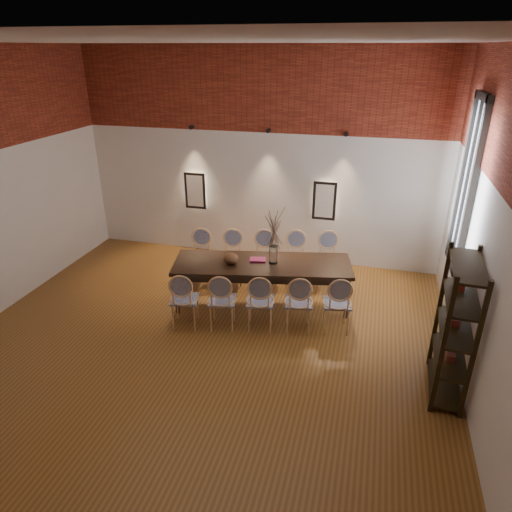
% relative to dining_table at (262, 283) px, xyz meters
% --- Properties ---
extents(floor, '(7.00, 7.00, 0.02)m').
position_rel_dining_table_xyz_m(floor, '(-0.55, -1.62, -0.39)').
color(floor, brown).
rests_on(floor, ground).
extents(ceiling, '(7.00, 7.00, 0.02)m').
position_rel_dining_table_xyz_m(ceiling, '(-0.55, -1.62, 3.63)').
color(ceiling, silver).
rests_on(ceiling, ground).
extents(wall_back, '(7.00, 0.10, 4.00)m').
position_rel_dining_table_xyz_m(wall_back, '(-0.55, 1.93, 1.62)').
color(wall_back, silver).
rests_on(wall_back, ground).
extents(wall_right, '(0.10, 7.00, 4.00)m').
position_rel_dining_table_xyz_m(wall_right, '(3.00, -1.62, 1.62)').
color(wall_right, silver).
rests_on(wall_right, ground).
extents(brick_band_back, '(7.00, 0.02, 1.50)m').
position_rel_dining_table_xyz_m(brick_band_back, '(-0.55, 1.86, 2.88)').
color(brick_band_back, maroon).
rests_on(brick_band_back, ground).
extents(niche_left, '(0.36, 0.06, 0.66)m').
position_rel_dining_table_xyz_m(niche_left, '(-1.85, 1.83, 0.93)').
color(niche_left, '#FFEAC6').
rests_on(niche_left, wall_back).
extents(niche_right, '(0.36, 0.06, 0.66)m').
position_rel_dining_table_xyz_m(niche_right, '(0.75, 1.83, 0.93)').
color(niche_right, '#FFEAC6').
rests_on(niche_right, wall_back).
extents(spot_fixture_left, '(0.08, 0.10, 0.08)m').
position_rel_dining_table_xyz_m(spot_fixture_left, '(-1.85, 1.80, 2.17)').
color(spot_fixture_left, black).
rests_on(spot_fixture_left, wall_back).
extents(spot_fixture_mid, '(0.08, 0.10, 0.08)m').
position_rel_dining_table_xyz_m(spot_fixture_mid, '(-0.35, 1.80, 2.17)').
color(spot_fixture_mid, black).
rests_on(spot_fixture_mid, wall_back).
extents(spot_fixture_right, '(0.08, 0.10, 0.08)m').
position_rel_dining_table_xyz_m(spot_fixture_right, '(1.05, 1.80, 2.17)').
color(spot_fixture_right, black).
rests_on(spot_fixture_right, wall_back).
extents(window_glass, '(0.02, 0.78, 2.38)m').
position_rel_dining_table_xyz_m(window_glass, '(2.91, 0.38, 1.77)').
color(window_glass, silver).
rests_on(window_glass, wall_right).
extents(window_frame, '(0.08, 0.90, 2.50)m').
position_rel_dining_table_xyz_m(window_frame, '(2.89, 0.38, 1.77)').
color(window_frame, black).
rests_on(window_frame, wall_right).
extents(window_mullion, '(0.06, 0.06, 2.40)m').
position_rel_dining_table_xyz_m(window_mullion, '(2.89, 0.38, 1.77)').
color(window_mullion, black).
rests_on(window_mullion, wall_right).
extents(dining_table, '(2.99, 1.49, 0.75)m').
position_rel_dining_table_xyz_m(dining_table, '(0.00, 0.00, 0.00)').
color(dining_table, black).
rests_on(dining_table, floor).
extents(chair_near_a, '(0.52, 0.52, 0.94)m').
position_rel_dining_table_xyz_m(chair_near_a, '(-0.97, -0.96, 0.09)').
color(chair_near_a, '#E0B079').
rests_on(chair_near_a, floor).
extents(chair_near_b, '(0.52, 0.52, 0.94)m').
position_rel_dining_table_xyz_m(chair_near_b, '(-0.41, -0.84, 0.09)').
color(chair_near_b, '#E0B079').
rests_on(chair_near_b, floor).
extents(chair_near_c, '(0.52, 0.52, 0.94)m').
position_rel_dining_table_xyz_m(chair_near_c, '(0.15, -0.73, 0.09)').
color(chair_near_c, '#E0B079').
rests_on(chair_near_c, floor).
extents(chair_near_d, '(0.52, 0.52, 0.94)m').
position_rel_dining_table_xyz_m(chair_near_d, '(0.71, -0.61, 0.09)').
color(chair_near_d, '#E0B079').
rests_on(chair_near_d, floor).
extents(chair_near_e, '(0.52, 0.52, 0.94)m').
position_rel_dining_table_xyz_m(chair_near_e, '(1.27, -0.49, 0.09)').
color(chair_near_e, '#E0B079').
rests_on(chair_near_e, floor).
extents(chair_far_a, '(0.52, 0.52, 0.94)m').
position_rel_dining_table_xyz_m(chair_far_a, '(-1.27, 0.49, 0.09)').
color(chair_far_a, '#E0B079').
rests_on(chair_far_a, floor).
extents(chair_far_b, '(0.52, 0.52, 0.94)m').
position_rel_dining_table_xyz_m(chair_far_b, '(-0.71, 0.61, 0.09)').
color(chair_far_b, '#E0B079').
rests_on(chair_far_b, floor).
extents(chair_far_c, '(0.52, 0.52, 0.94)m').
position_rel_dining_table_xyz_m(chair_far_c, '(-0.15, 0.73, 0.09)').
color(chair_far_c, '#E0B079').
rests_on(chair_far_c, floor).
extents(chair_far_d, '(0.52, 0.52, 0.94)m').
position_rel_dining_table_xyz_m(chair_far_d, '(0.41, 0.84, 0.09)').
color(chair_far_d, '#E0B079').
rests_on(chair_far_d, floor).
extents(chair_far_e, '(0.52, 0.52, 0.94)m').
position_rel_dining_table_xyz_m(chair_far_e, '(0.97, 0.96, 0.09)').
color(chair_far_e, '#E0B079').
rests_on(chair_far_e, floor).
extents(vase, '(0.14, 0.14, 0.30)m').
position_rel_dining_table_xyz_m(vase, '(0.17, 0.04, 0.53)').
color(vase, silver).
rests_on(vase, dining_table).
extents(dried_branches, '(0.50, 0.50, 0.70)m').
position_rel_dining_table_xyz_m(dried_branches, '(0.17, 0.04, 0.98)').
color(dried_branches, brown).
rests_on(dried_branches, vase).
extents(bowl, '(0.24, 0.24, 0.18)m').
position_rel_dining_table_xyz_m(bowl, '(-0.48, -0.15, 0.46)').
color(bowl, '#59341B').
rests_on(bowl, dining_table).
extents(book, '(0.29, 0.23, 0.03)m').
position_rel_dining_table_xyz_m(book, '(-0.09, 0.06, 0.39)').
color(book, '#9D1D53').
rests_on(book, dining_table).
extents(shelving_rack, '(0.44, 1.02, 1.80)m').
position_rel_dining_table_xyz_m(shelving_rack, '(2.73, -1.47, 0.53)').
color(shelving_rack, black).
rests_on(shelving_rack, floor).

